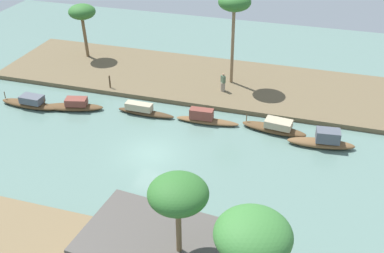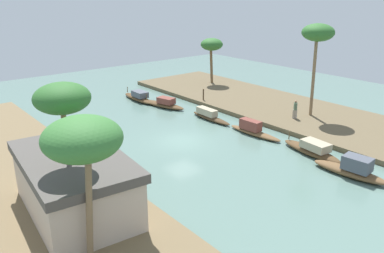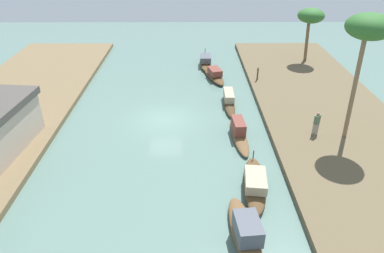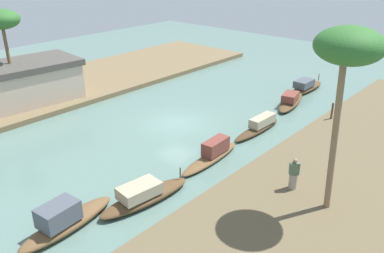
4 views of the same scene
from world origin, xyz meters
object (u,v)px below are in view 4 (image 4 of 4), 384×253
Objects in this scene: riverside_building at (26,82)px; person_on_near_bank at (294,176)px; palm_tree_left_near at (349,50)px; palm_tree_right_tall at (2,21)px; sampan_foreground at (291,100)px; sampan_near_left_bank at (65,220)px; sampan_upstream_small at (305,87)px; mooring_post at (332,111)px; sampan_with_tall_canopy at (144,195)px; sampan_with_red_awning at (213,154)px; sampan_downstream_large at (259,126)px.

person_on_near_bank is at bearing -78.16° from riverside_building.
palm_tree_left_near is 23.86m from palm_tree_right_tall.
riverside_building is (0.75, -0.44, -4.58)m from palm_tree_right_tall.
palm_tree_left_near reaches higher than riverside_building.
sampan_foreground is at bearing -47.17° from palm_tree_right_tall.
palm_tree_right_tall is at bearing 96.92° from palm_tree_left_near.
palm_tree_left_near reaches higher than sampan_near_left_bank.
sampan_foreground is at bearing -168.46° from sampan_upstream_small.
mooring_post is at bearing 22.26° from palm_tree_left_near.
sampan_with_tall_canopy is 11.08m from palm_tree_left_near.
sampan_near_left_bank is 0.96× the size of sampan_with_tall_canopy.
sampan_with_red_awning is (9.13, -0.81, -0.10)m from sampan_near_left_bank.
mooring_post reaches higher than sampan_upstream_small.
sampan_with_tall_canopy is at bearing 169.99° from mooring_post.
sampan_upstream_small is at bearing -109.27° from person_on_near_bank.
palm_tree_left_near reaches higher than palm_tree_right_tall.
sampan_near_left_bank is at bearing 11.99° from person_on_near_bank.
person_on_near_bank is at bearing -165.00° from sampan_foreground.
riverside_building is at bearing 122.56° from mooring_post.
person_on_near_bank is (-11.26, -6.26, 0.73)m from sampan_foreground.
sampan_with_tall_canopy is at bearing 126.36° from palm_tree_left_near.
sampan_near_left_bank is 20.21m from sampan_foreground.
sampan_with_tall_canopy is (-16.58, -1.28, 0.05)m from sampan_foreground.
sampan_upstream_small is at bearing -39.42° from palm_tree_right_tall.
sampan_downstream_large is 4.20× the size of mooring_post.
sampan_with_red_awning is at bearing -75.49° from riverside_building.
mooring_post reaches higher than sampan_with_red_awning.
sampan_near_left_bank is 0.93× the size of sampan_foreground.
sampan_near_left_bank is at bearing -176.51° from sampan_upstream_small.
palm_tree_left_near is 1.17× the size of palm_tree_right_tall.
palm_tree_left_near reaches higher than mooring_post.
sampan_with_red_awning reaches higher than sampan_downstream_large.
sampan_with_red_awning is at bearing 163.28° from mooring_post.
palm_tree_left_near is at bearing -83.08° from palm_tree_right_tall.
sampan_foreground is 1.04× the size of sampan_with_tall_canopy.
sampan_with_red_awning is 3.11× the size of person_on_near_bank.
sampan_with_tall_canopy is (-10.68, -0.39, 0.03)m from sampan_downstream_large.
sampan_upstream_small is 22.69m from riverside_building.
mooring_post is at bearing -3.59° from sampan_with_tall_canopy.
person_on_near_bank is at bearing -81.68° from palm_tree_right_tall.
mooring_post reaches higher than sampan_foreground.
sampan_with_red_awning is 0.73× the size of palm_tree_right_tall.
palm_tree_right_tall is 0.84× the size of riverside_building.
riverside_building is (6.51, 15.41, 1.44)m from sampan_near_left_bank.
sampan_upstream_small is at bearing 41.54° from mooring_post.
sampan_downstream_large is at bearing -1.45° from sampan_with_red_awning.
sampan_downstream_large is 0.96× the size of sampan_with_red_awning.
sampan_upstream_small is 0.76× the size of palm_tree_right_tall.
palm_tree_left_near is (-10.08, -4.12, 6.63)m from mooring_post.
person_on_near_bank is 22.75m from palm_tree_right_tall.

